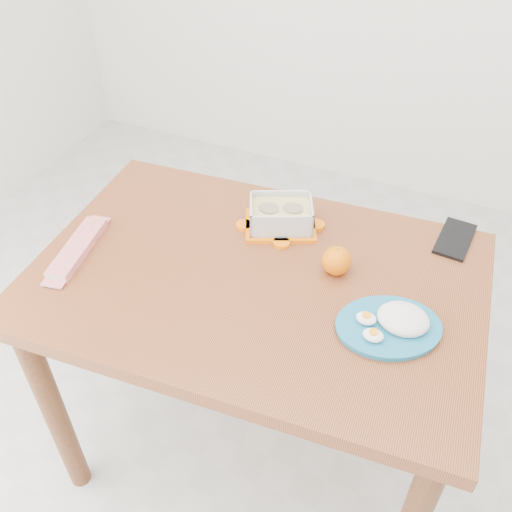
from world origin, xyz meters
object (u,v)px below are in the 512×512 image
at_px(dining_table, 256,309).
at_px(food_container, 281,215).
at_px(rice_plate, 393,323).
at_px(smartphone, 455,239).
at_px(orange_fruit, 337,261).

bearing_deg(dining_table, food_container, 90.62).
xyz_separation_m(rice_plate, smartphone, (0.07, 0.36, -0.02)).
relative_size(orange_fruit, rice_plate, 0.23).
distance_m(orange_fruit, rice_plate, 0.21).
height_order(food_container, rice_plate, food_container).
bearing_deg(orange_fruit, food_container, 149.96).
xyz_separation_m(dining_table, rice_plate, (0.33, -0.04, 0.14)).
relative_size(rice_plate, smartphone, 1.94).
xyz_separation_m(food_container, orange_fruit, (0.18, -0.11, -0.00)).
bearing_deg(rice_plate, smartphone, 50.59).
bearing_deg(rice_plate, food_container, 119.21).
xyz_separation_m(orange_fruit, rice_plate, (0.17, -0.12, -0.02)).
bearing_deg(smartphone, dining_table, -137.36).
relative_size(orange_fruit, smartphone, 0.45).
xyz_separation_m(orange_fruit, smartphone, (0.24, 0.23, -0.03)).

